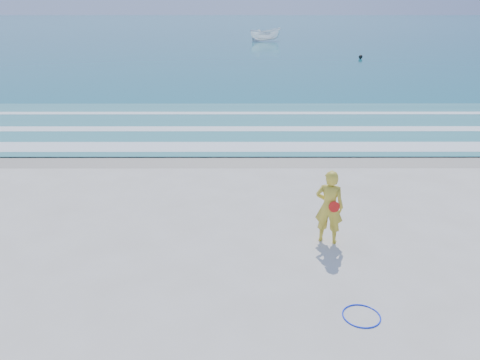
{
  "coord_description": "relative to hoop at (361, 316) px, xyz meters",
  "views": [
    {
      "loc": [
        -0.14,
        -8.2,
        5.69
      ],
      "look_at": [
        -0.12,
        4.0,
        1.0
      ],
      "focal_mm": 35.0,
      "sensor_mm": 36.0,
      "label": 1
    }
  ],
  "objects": [
    {
      "name": "woman",
      "position": [
        -0.14,
        3.03,
        0.94
      ],
      "size": [
        0.8,
        0.65,
        1.9
      ],
      "color": "gold",
      "rests_on": "ground"
    },
    {
      "name": "wet_sand",
      "position": [
        -2.22,
        9.74,
        -0.01
      ],
      "size": [
        400.0,
        2.4,
        0.0
      ],
      "primitive_type": "cube",
      "color": "#B2A893",
      "rests_on": "ground"
    },
    {
      "name": "hoop",
      "position": [
        0.0,
        0.0,
        0.0
      ],
      "size": [
        0.97,
        0.97,
        0.03
      ],
      "primitive_type": "torus",
      "rotation": [
        0.0,
        0.0,
        -0.41
      ],
      "color": "#0E2EFC",
      "rests_on": "ground"
    },
    {
      "name": "ocean",
      "position": [
        -2.22,
        105.74,
        0.01
      ],
      "size": [
        400.0,
        190.0,
        0.04
      ],
      "primitive_type": "cube",
      "color": "#19727F",
      "rests_on": "ground"
    },
    {
      "name": "foam_far",
      "position": [
        -2.22,
        17.24,
        0.04
      ],
      "size": [
        400.0,
        0.6,
        0.01
      ],
      "primitive_type": "cube",
      "color": "white",
      "rests_on": "shallow"
    },
    {
      "name": "buoy",
      "position": [
        10.27,
        42.43,
        0.23
      ],
      "size": [
        0.4,
        0.4,
        0.4
      ],
      "primitive_type": "sphere",
      "color": "black",
      "rests_on": "ocean"
    },
    {
      "name": "shallow",
      "position": [
        -2.22,
        14.74,
        0.03
      ],
      "size": [
        400.0,
        10.0,
        0.01
      ],
      "primitive_type": "cube",
      "color": "#59B7AD",
      "rests_on": "ocean"
    },
    {
      "name": "boat",
      "position": [
        1.56,
        64.85,
        0.98
      ],
      "size": [
        5.25,
        3.41,
        1.9
      ],
      "primitive_type": "imported",
      "rotation": [
        0.0,
        0.0,
        1.92
      ],
      "color": "white",
      "rests_on": "ocean"
    },
    {
      "name": "foam_mid",
      "position": [
        -2.22,
        13.94,
        0.04
      ],
      "size": [
        400.0,
        0.9,
        0.01
      ],
      "primitive_type": "cube",
      "color": "white",
      "rests_on": "shallow"
    },
    {
      "name": "ground",
      "position": [
        -2.22,
        0.74,
        -0.01
      ],
      "size": [
        400.0,
        400.0,
        0.0
      ],
      "primitive_type": "plane",
      "color": "silver",
      "rests_on": "ground"
    },
    {
      "name": "foam_near",
      "position": [
        -2.22,
        11.04,
        0.04
      ],
      "size": [
        400.0,
        1.4,
        0.01
      ],
      "primitive_type": "cube",
      "color": "white",
      "rests_on": "shallow"
    }
  ]
}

